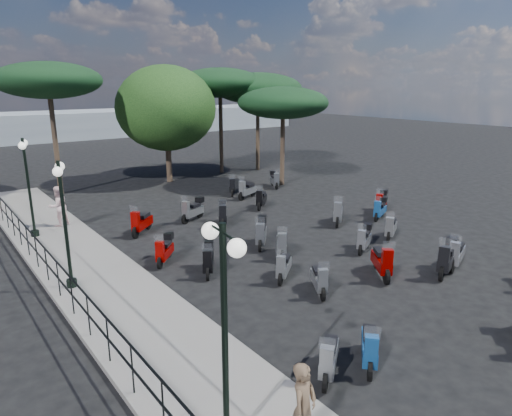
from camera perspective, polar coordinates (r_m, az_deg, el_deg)
ground at (r=16.58m, az=6.02°, el=-6.67°), size 120.00×120.00×0.00m
sidewalk at (r=15.94m, az=-19.49°, el=-8.15°), size 3.00×30.00×0.15m
railing at (r=15.17m, az=-24.20°, el=-6.50°), size 0.04×26.04×1.10m
lamp_post_0 at (r=7.48m, az=-3.94°, el=-14.66°), size 0.40×1.18×4.04m
lamp_post_1 at (r=14.59m, az=-22.85°, el=-1.04°), size 0.55×1.11×3.91m
lamp_post_2 at (r=20.23m, az=-26.61°, el=3.00°), size 0.51×1.15×4.00m
woman at (r=8.32m, az=5.96°, el=-23.60°), size 0.70×0.59×1.64m
pedestrian_far at (r=21.59m, az=-23.49°, el=0.21°), size 1.01×0.88×1.76m
scooter_0 at (r=11.02m, az=14.00°, el=-16.58°), size 1.27×1.14×1.28m
scooter_1 at (r=10.51m, az=9.05°, el=-18.08°), size 1.30×1.05×1.26m
scooter_2 at (r=14.12m, az=7.93°, el=-8.91°), size 0.95×1.35×1.24m
scooter_3 at (r=15.44m, az=-5.97°, el=-6.45°), size 1.04×1.40×1.28m
scooter_4 at (r=16.56m, az=-11.35°, el=-5.20°), size 1.18×1.22×1.23m
scooter_5 at (r=19.88m, az=-14.14°, el=-1.81°), size 1.40×1.25×1.41m
scooter_7 at (r=15.66m, az=15.48°, el=-6.53°), size 1.22×1.52×1.46m
scooter_8 at (r=14.96m, az=3.46°, el=-7.36°), size 1.26×1.05×1.23m
scooter_9 at (r=16.84m, az=3.22°, el=-4.56°), size 1.14×1.38×1.34m
scooter_10 at (r=21.34m, az=-7.92°, el=-0.28°), size 1.54×0.92×1.32m
scooter_11 at (r=20.54m, az=-4.19°, el=-0.76°), size 1.08×1.51×1.36m
scooter_14 at (r=16.55m, az=22.76°, el=-5.82°), size 1.77×0.90×1.47m
scooter_15 at (r=17.85m, az=0.65°, el=-3.18°), size 1.28×1.41×1.38m
scooter_16 at (r=23.28m, az=0.66°, el=1.08°), size 1.31×1.17×1.32m
scooter_17 at (r=26.21m, az=-3.00°, el=2.66°), size 1.01×1.40×1.30m
scooter_20 at (r=17.27m, az=23.75°, el=-5.35°), size 1.65×0.82×1.37m
scooter_21 at (r=17.86m, az=13.38°, el=-3.81°), size 1.41×0.89×1.23m
scooter_22 at (r=20.97m, az=10.20°, el=-0.64°), size 1.45×1.29×1.46m
scooter_23 at (r=25.26m, az=-1.13°, el=2.24°), size 1.62×0.83×1.35m
scooter_26 at (r=19.52m, az=16.48°, el=-2.40°), size 1.47×0.95×1.31m
scooter_27 at (r=23.30m, az=15.37°, el=0.67°), size 1.57×0.97×1.36m
scooter_28 at (r=22.20m, az=15.25°, el=-0.16°), size 1.47×0.82×1.24m
scooter_29 at (r=27.98m, az=2.32°, el=3.52°), size 0.87×1.44×1.24m
broadleaf_tree at (r=29.66m, az=-11.17°, el=12.13°), size 6.21×6.21×7.32m
pine_0 at (r=32.32m, az=-4.52°, el=15.31°), size 5.75×5.75×7.23m
pine_1 at (r=33.37m, az=0.23°, el=14.71°), size 6.29×6.29×6.94m
pine_2 at (r=28.02m, az=-24.55°, el=14.28°), size 5.70×5.70×7.34m
pine_3 at (r=28.20m, az=3.41°, el=12.98°), size 5.51×5.51×6.02m
distant_hills at (r=57.33m, az=-26.70°, el=9.04°), size 70.00×8.00×3.00m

